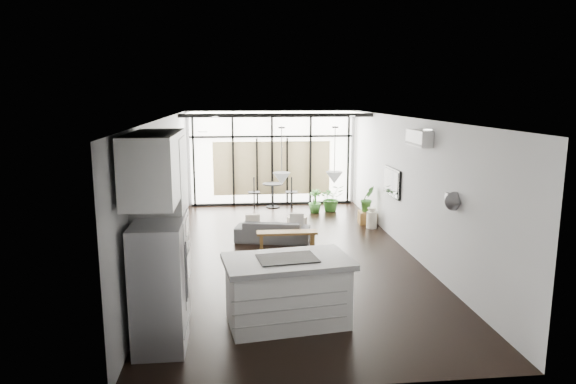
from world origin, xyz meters
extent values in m
cube|color=black|center=(0.00, 0.00, 0.00)|extent=(5.00, 10.00, 0.00)
cube|color=white|center=(0.00, 0.00, 2.80)|extent=(5.00, 10.00, 0.00)
cube|color=silver|center=(-2.50, 0.00, 1.40)|extent=(0.02, 10.00, 2.80)
cube|color=silver|center=(2.50, 0.00, 1.40)|extent=(0.02, 10.00, 2.80)
cube|color=silver|center=(0.00, 5.00, 1.40)|extent=(5.00, 0.02, 2.80)
cube|color=silver|center=(0.00, -5.00, 1.40)|extent=(5.00, 0.02, 2.80)
cube|color=black|center=(0.00, 4.88, 1.40)|extent=(5.00, 0.20, 2.80)
cube|color=white|center=(0.00, 4.00, 2.77)|extent=(4.70, 1.90, 0.06)
cube|color=beige|center=(0.00, 4.95, 1.10)|extent=(3.50, 0.02, 1.60)
cube|color=silver|center=(-0.38, -3.29, 0.49)|extent=(1.91, 1.30, 0.97)
cube|color=black|center=(-0.38, -3.29, 0.98)|extent=(0.90, 0.66, 0.01)
cube|color=#A4A4AA|center=(-2.09, -3.85, 0.83)|extent=(0.64, 0.80, 1.66)
cube|color=silver|center=(-2.15, -3.12, 1.34)|extent=(0.69, 0.73, 2.69)
cube|color=silver|center=(-2.12, -3.50, 2.35)|extent=(0.62, 1.75, 0.86)
cone|color=white|center=(-0.40, -2.65, 2.02)|extent=(0.26, 0.26, 0.18)
cone|color=white|center=(0.40, -2.65, 2.02)|extent=(0.26, 0.26, 0.18)
imported|color=#525254|center=(-0.28, 0.95, 0.32)|extent=(1.72, 0.84, 0.65)
cube|color=brown|center=(-0.03, 0.24, 0.21)|extent=(1.28, 0.33, 0.41)
cylinder|color=silver|center=(0.36, 1.65, 0.19)|extent=(0.59, 0.59, 0.39)
cube|color=brown|center=(2.25, 2.33, 0.16)|extent=(0.45, 0.45, 0.32)
imported|color=#306724|center=(1.61, 3.84, 0.30)|extent=(0.84, 0.90, 0.59)
imported|color=#306724|center=(1.11, 3.70, 0.18)|extent=(0.62, 0.75, 0.37)
imported|color=#306724|center=(2.25, 2.33, 0.46)|extent=(0.54, 0.74, 0.30)
cylinder|color=silver|center=(2.25, 1.87, 0.26)|extent=(0.27, 0.27, 0.51)
cube|color=black|center=(-0.01, 4.49, 0.37)|extent=(1.58, 0.70, 0.74)
cube|color=black|center=(2.46, 1.00, 1.30)|extent=(0.05, 1.10, 0.65)
cube|color=silver|center=(2.38, -0.80, 2.45)|extent=(0.22, 0.90, 0.30)
cube|color=black|center=(-2.47, -0.50, 1.55)|extent=(0.04, 0.70, 0.90)
camera|label=1|loc=(-1.09, -10.21, 3.25)|focal=32.00mm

